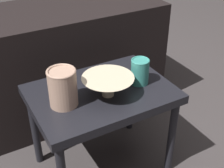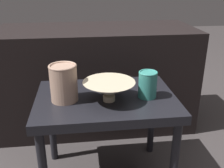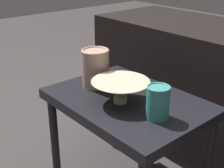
# 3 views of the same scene
# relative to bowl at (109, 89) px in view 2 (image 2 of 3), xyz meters

# --- Properties ---
(table) EXTENTS (0.61, 0.44, 0.45)m
(table) POSITION_rel_bowl_xyz_m (-0.01, 0.04, -0.11)
(table) COLOR black
(table) RESTS_ON ground_plane
(couch_backdrop) EXTENTS (1.22, 0.50, 0.65)m
(couch_backdrop) POSITION_rel_bowl_xyz_m (-0.01, 0.61, -0.18)
(couch_backdrop) COLOR black
(couch_backdrop) RESTS_ON ground_plane
(bowl) EXTENTS (0.22, 0.22, 0.09)m
(bowl) POSITION_rel_bowl_xyz_m (0.00, 0.00, 0.00)
(bowl) COLOR #C1B293
(bowl) RESTS_ON table
(vase_textured_left) EXTENTS (0.12, 0.12, 0.16)m
(vase_textured_left) POSITION_rel_bowl_xyz_m (-0.19, 0.03, 0.03)
(vase_textured_left) COLOR tan
(vase_textured_left) RESTS_ON table
(vase_colorful_right) EXTENTS (0.08, 0.08, 0.12)m
(vase_colorful_right) POSITION_rel_bowl_xyz_m (0.17, 0.02, 0.01)
(vase_colorful_right) COLOR teal
(vase_colorful_right) RESTS_ON table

